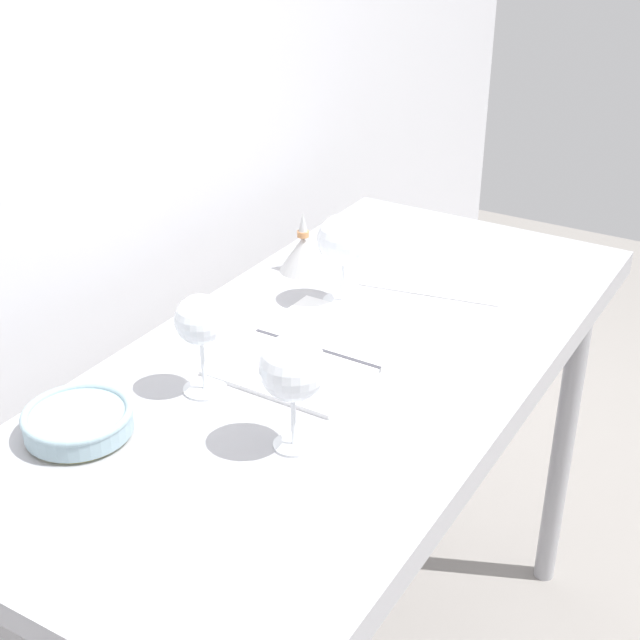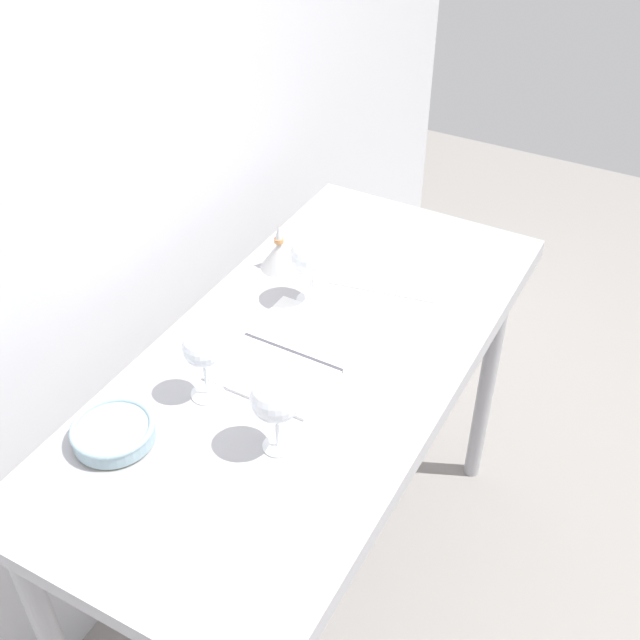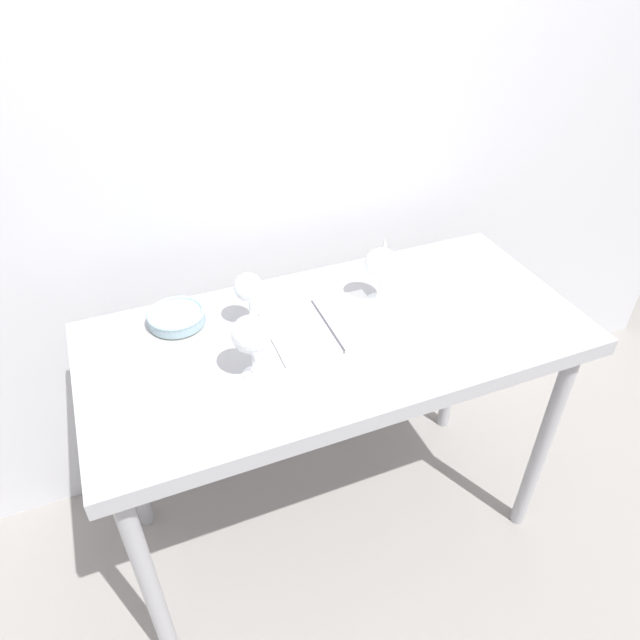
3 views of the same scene
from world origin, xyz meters
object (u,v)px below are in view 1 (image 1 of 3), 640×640
open_notebook (316,351)px  tasting_sheet_upper (438,278)px  wine_glass_far_right (343,242)px  wine_glass_far_left (200,323)px  wine_glass_near_left (293,370)px  decanter_funnel (303,253)px  tasting_bowl (78,421)px

open_notebook → tasting_sheet_upper: open_notebook is taller
wine_glass_far_right → open_notebook: size_ratio=0.53×
wine_glass_far_left → wine_glass_near_left: wine_glass_near_left is taller
wine_glass_far_left → open_notebook: (0.19, -0.09, -0.12)m
wine_glass_far_right → wine_glass_far_left: bearing=175.2°
wine_glass_near_left → wine_glass_far_right: bearing=21.2°
tasting_sheet_upper → decanter_funnel: size_ratio=2.22×
tasting_sheet_upper → open_notebook: bearing=161.1°
decanter_funnel → wine_glass_far_left: bearing=-167.2°
wine_glass_far_right → wine_glass_near_left: bearing=-158.8°
wine_glass_far_left → wine_glass_far_right: size_ratio=0.95×
wine_glass_near_left → open_notebook: bearing=24.2°
wine_glass_far_left → wine_glass_far_right: wine_glass_far_right is taller
wine_glass_near_left → tasting_bowl: bearing=115.9°
open_notebook → tasting_sheet_upper: (0.38, -0.05, -0.00)m
wine_glass_far_left → decanter_funnel: wine_glass_far_left is taller
wine_glass_near_left → tasting_sheet_upper: (0.63, 0.06, -0.13)m
wine_glass_far_left → wine_glass_far_right: bearing=-4.8°
tasting_sheet_upper → tasting_bowl: (-0.77, 0.23, 0.02)m
wine_glass_far_left → wine_glass_far_right: (0.39, -0.03, 0.00)m
wine_glass_far_left → wine_glass_near_left: bearing=-105.1°
wine_glass_far_left → tasting_sheet_upper: bearing=-14.3°
wine_glass_near_left → tasting_sheet_upper: size_ratio=0.65×
wine_glass_far_left → tasting_bowl: 0.23m
open_notebook → wine_glass_near_left: bearing=-155.1°
wine_glass_far_right → decanter_funnel: size_ratio=1.42×
wine_glass_far_right → decanter_funnel: (0.08, 0.14, -0.09)m
tasting_sheet_upper → wine_glass_near_left: bearing=174.5°
wine_glass_far_left → tasting_bowl: size_ratio=1.02×
wine_glass_far_left → decanter_funnel: (0.47, 0.11, -0.08)m
wine_glass_far_left → open_notebook: wine_glass_far_left is taller
wine_glass_far_left → open_notebook: 0.24m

